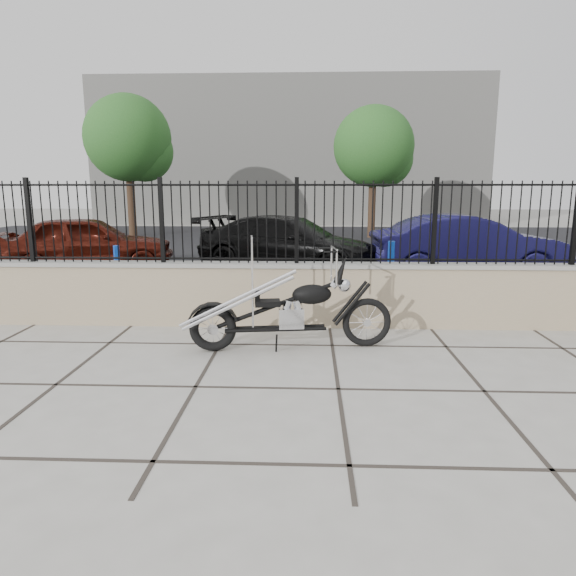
{
  "coord_description": "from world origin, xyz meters",
  "views": [
    {
      "loc": [
        1.18,
        -5.05,
        2.07
      ],
      "look_at": [
        0.91,
        1.64,
        0.75
      ],
      "focal_mm": 32.0,
      "sensor_mm": 36.0,
      "label": 1
    }
  ],
  "objects_px": {
    "car_red": "(88,243)",
    "car_black": "(289,244)",
    "chopper_motorcycle": "(287,293)",
    "car_blue": "(468,246)"
  },
  "relations": [
    {
      "from": "car_red",
      "to": "car_black",
      "type": "distance_m",
      "value": 5.01
    },
    {
      "from": "chopper_motorcycle",
      "to": "car_red",
      "type": "relative_size",
      "value": 0.61
    },
    {
      "from": "car_red",
      "to": "car_blue",
      "type": "relative_size",
      "value": 0.94
    },
    {
      "from": "chopper_motorcycle",
      "to": "car_black",
      "type": "distance_m",
      "value": 6.22
    },
    {
      "from": "chopper_motorcycle",
      "to": "car_red",
      "type": "xyz_separation_m",
      "value": [
        -5.22,
        6.11,
        -0.05
      ]
    },
    {
      "from": "car_red",
      "to": "car_black",
      "type": "bearing_deg",
      "value": -104.59
    },
    {
      "from": "car_black",
      "to": "car_blue",
      "type": "xyz_separation_m",
      "value": [
        4.16,
        -0.61,
        0.04
      ]
    },
    {
      "from": "car_red",
      "to": "car_black",
      "type": "relative_size",
      "value": 0.87
    },
    {
      "from": "car_red",
      "to": "chopper_motorcycle",
      "type": "bearing_deg",
      "value": -155.25
    },
    {
      "from": "car_black",
      "to": "car_blue",
      "type": "relative_size",
      "value": 1.08
    }
  ]
}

